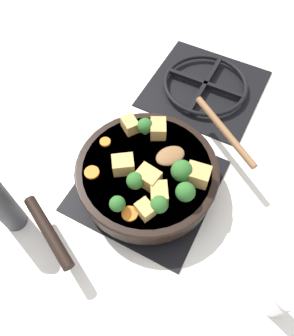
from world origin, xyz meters
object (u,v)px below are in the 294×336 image
salt_shaker (278,304)px  wooden_spoon (201,142)px  pepper_mill (1,203)px  skillet_pan (146,174)px

salt_shaker → wooden_spoon: bearing=137.2°
wooden_spoon → pepper_mill: bearing=-131.8°
salt_shaker → pepper_mill: bearing=-171.1°
skillet_pan → pepper_mill: pepper_mill is taller
skillet_pan → wooden_spoon: 0.15m
wooden_spoon → salt_shaker: 0.36m
skillet_pan → wooden_spoon: wooden_spoon is taller
wooden_spoon → salt_shaker: bearing=-42.8°
pepper_mill → salt_shaker: bearing=8.9°
skillet_pan → wooden_spoon: (0.08, 0.12, 0.03)m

